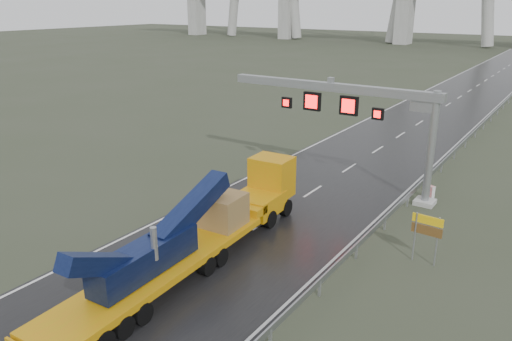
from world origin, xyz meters
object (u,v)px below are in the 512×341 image
Objects in this scene: sign_gantry at (359,108)px; striped_barrier at (430,193)px; exit_sign_pair at (427,230)px; heavy_haul_truck at (210,224)px.

sign_gantry is 7.09m from striped_barrier.
sign_gantry reaches higher than striped_barrier.
striped_barrier is at bearing 106.82° from exit_sign_pair.
sign_gantry is at bearing 135.38° from exit_sign_pair.
exit_sign_pair reaches higher than striped_barrier.
sign_gantry is 10.92m from exit_sign_pair.
heavy_haul_truck is 6.97× the size of exit_sign_pair.
exit_sign_pair is 8.81m from striped_barrier.
striped_barrier is (-2.09, 8.46, -1.29)m from exit_sign_pair.
heavy_haul_truck is 15.32m from striped_barrier.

